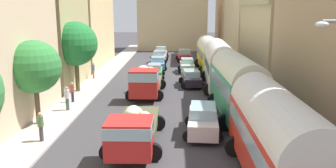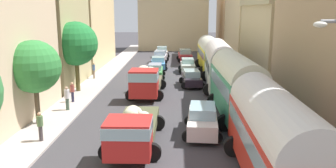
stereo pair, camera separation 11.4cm
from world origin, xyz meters
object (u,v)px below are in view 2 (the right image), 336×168
at_px(car_0, 155,71).
at_px(car_4, 202,120).
at_px(parked_bus_0, 275,134).
at_px(car_7, 185,55).
at_px(pedestrian_4, 94,70).
at_px(cargo_truck_0, 133,128).
at_px(pedestrian_0, 72,91).
at_px(parked_bus_1, 237,83).
at_px(car_6, 188,65).
at_px(pedestrian_3, 40,125).
at_px(parked_bus_3, 211,53).
at_px(car_2, 160,57).
at_px(car_3, 162,52).
at_px(parked_bus_2, 220,63).
at_px(pedestrian_2, 67,98).
at_px(cargo_truck_1, 146,81).
at_px(car_5, 191,78).
at_px(car_1, 158,63).

distance_m(car_0, car_4, 16.79).
bearing_deg(parked_bus_0, car_7, 94.60).
bearing_deg(pedestrian_4, car_0, 8.06).
relative_size(cargo_truck_0, pedestrian_0, 4.35).
relative_size(parked_bus_1, car_6, 2.28).
relative_size(car_4, pedestrian_4, 2.48).
bearing_deg(car_4, car_7, 90.70).
distance_m(car_7, pedestrian_3, 31.54).
bearing_deg(parked_bus_3, pedestrian_4, -155.60).
bearing_deg(car_0, car_2, 90.00).
bearing_deg(cargo_truck_0, car_7, 83.84).
height_order(car_3, pedestrian_0, pedestrian_0).
bearing_deg(cargo_truck_0, car_2, 90.12).
relative_size(parked_bus_0, parked_bus_3, 1.00).
bearing_deg(parked_bus_1, pedestrian_3, -156.75).
relative_size(cargo_truck_0, car_2, 1.72).
distance_m(parked_bus_1, parked_bus_2, 9.00).
bearing_deg(pedestrian_4, pedestrian_3, -86.01).
height_order(parked_bus_0, car_3, parked_bus_0).
height_order(car_6, pedestrian_2, pedestrian_2).
relative_size(parked_bus_3, car_6, 2.42).
bearing_deg(cargo_truck_1, car_0, 88.19).
distance_m(car_0, car_7, 12.79).
distance_m(parked_bus_3, car_0, 7.93).
height_order(car_3, car_5, car_3).
bearing_deg(pedestrian_3, parked_bus_1, 23.25).
bearing_deg(car_3, car_4, -83.46).
relative_size(car_3, car_7, 0.89).
xyz_separation_m(car_6, car_7, (-0.10, 8.58, 0.03)).
bearing_deg(pedestrian_0, parked_bus_1, -15.03).
bearing_deg(car_4, parked_bus_2, 78.65).
bearing_deg(pedestrian_4, car_7, 53.89).
distance_m(car_0, pedestrian_4, 6.28).
distance_m(car_6, pedestrian_3, 23.42).
bearing_deg(cargo_truck_1, car_1, 88.93).
xyz_separation_m(car_0, pedestrian_0, (-5.67, -10.06, 0.20)).
bearing_deg(car_4, pedestrian_4, 122.80).
xyz_separation_m(cargo_truck_1, pedestrian_2, (-5.15, -4.30, -0.28)).
height_order(car_5, pedestrian_2, pedestrian_2).
bearing_deg(car_1, cargo_truck_0, -89.86).
bearing_deg(car_5, pedestrian_2, -136.21).
height_order(parked_bus_3, pedestrian_3, parked_bus_3).
height_order(parked_bus_0, parked_bus_2, parked_bus_2).
distance_m(car_4, car_7, 28.69).
xyz_separation_m(parked_bus_2, car_6, (-2.68, 7.99, -1.52)).
bearing_deg(pedestrian_4, car_1, 45.77).
bearing_deg(parked_bus_2, car_7, 99.53).
bearing_deg(car_4, car_6, 90.72).
relative_size(car_2, car_5, 1.03).
distance_m(car_1, car_4, 22.19).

